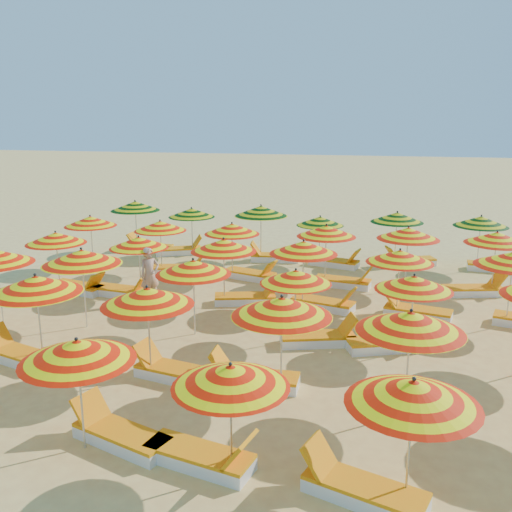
% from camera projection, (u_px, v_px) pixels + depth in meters
% --- Properties ---
extents(ground, '(120.00, 120.00, 0.00)m').
position_uv_depth(ground, '(252.00, 320.00, 14.75)').
color(ground, '#E9C767').
rests_on(ground, ground).
extents(umbrella_2, '(2.05, 2.05, 1.90)m').
position_uv_depth(umbrella_2, '(77.00, 351.00, 8.74)').
color(umbrella_2, silver).
rests_on(umbrella_2, ground).
extents(umbrella_3, '(2.17, 2.17, 1.81)m').
position_uv_depth(umbrella_3, '(231.00, 376.00, 8.07)').
color(umbrella_3, silver).
rests_on(umbrella_3, ground).
extents(umbrella_4, '(2.36, 2.36, 1.90)m').
position_uv_depth(umbrella_4, '(413.00, 393.00, 7.43)').
color(umbrella_4, silver).
rests_on(umbrella_4, ground).
extents(umbrella_7, '(1.93, 1.93, 2.02)m').
position_uv_depth(umbrella_7, '(36.00, 284.00, 11.76)').
color(umbrella_7, silver).
rests_on(umbrella_7, ground).
extents(umbrella_8, '(2.06, 2.06, 1.96)m').
position_uv_depth(umbrella_8, '(147.00, 297.00, 11.17)').
color(umbrella_8, silver).
rests_on(umbrella_8, ground).
extents(umbrella_9, '(1.99, 1.99, 2.00)m').
position_uv_depth(umbrella_9, '(282.00, 307.00, 10.45)').
color(umbrella_9, silver).
rests_on(umbrella_9, ground).
extents(umbrella_10, '(2.22, 2.22, 2.00)m').
position_uv_depth(umbrella_10, '(411.00, 322.00, 9.72)').
color(umbrella_10, silver).
rests_on(umbrella_10, ground).
extents(umbrella_13, '(2.41, 2.41, 2.05)m').
position_uv_depth(umbrella_13, '(82.00, 257.00, 13.87)').
color(umbrella_13, silver).
rests_on(umbrella_13, ground).
extents(umbrella_14, '(1.85, 1.85, 1.91)m').
position_uv_depth(umbrella_14, '(193.00, 267.00, 13.43)').
color(umbrella_14, silver).
rests_on(umbrella_14, ground).
extents(umbrella_15, '(2.07, 2.07, 1.77)m').
position_uv_depth(umbrella_15, '(296.00, 277.00, 13.09)').
color(umbrella_15, silver).
rests_on(umbrella_15, ground).
extents(umbrella_16, '(2.10, 2.10, 1.81)m').
position_uv_depth(umbrella_16, '(414.00, 283.00, 12.49)').
color(umbrella_16, silver).
rests_on(umbrella_16, ground).
extents(umbrella_18, '(1.98, 1.98, 1.87)m').
position_uv_depth(umbrella_18, '(56.00, 238.00, 16.76)').
color(umbrella_18, silver).
rests_on(umbrella_18, ground).
extents(umbrella_19, '(1.75, 1.75, 1.81)m').
position_uv_depth(umbrella_19, '(139.00, 243.00, 16.42)').
color(umbrella_19, silver).
rests_on(umbrella_19, ground).
extents(umbrella_20, '(1.92, 1.92, 1.93)m').
position_uv_depth(umbrella_20, '(224.00, 245.00, 15.58)').
color(umbrella_20, silver).
rests_on(umbrella_20, ground).
extents(umbrella_21, '(2.26, 2.26, 1.95)m').
position_uv_depth(umbrella_21, '(304.00, 248.00, 15.25)').
color(umbrella_21, silver).
rests_on(umbrella_21, ground).
extents(umbrella_22, '(2.01, 2.01, 1.85)m').
position_uv_depth(umbrella_22, '(400.00, 256.00, 14.69)').
color(umbrella_22, silver).
rests_on(umbrella_22, ground).
extents(umbrella_24, '(1.97, 1.97, 1.87)m').
position_uv_depth(umbrella_24, '(90.00, 221.00, 19.33)').
color(umbrella_24, silver).
rests_on(umbrella_24, ground).
extents(umbrella_25, '(2.26, 2.26, 1.83)m').
position_uv_depth(umbrella_25, '(160.00, 226.00, 18.73)').
color(umbrella_25, silver).
rests_on(umbrella_25, ground).
extents(umbrella_26, '(1.85, 1.85, 1.87)m').
position_uv_depth(umbrella_26, '(232.00, 229.00, 18.06)').
color(umbrella_26, silver).
rests_on(umbrella_26, ground).
extents(umbrella_27, '(2.31, 2.31, 1.94)m').
position_uv_depth(umbrella_27, '(326.00, 231.00, 17.44)').
color(umbrella_27, silver).
rests_on(umbrella_27, ground).
extents(umbrella_28, '(2.34, 2.34, 1.97)m').
position_uv_depth(umbrella_28, '(408.00, 233.00, 16.96)').
color(umbrella_28, silver).
rests_on(umbrella_28, ground).
extents(umbrella_29, '(2.35, 2.35, 1.94)m').
position_uv_depth(umbrella_29, '(497.00, 238.00, 16.48)').
color(umbrella_29, silver).
rests_on(umbrella_29, ground).
extents(umbrella_30, '(2.08, 2.08, 2.00)m').
position_uv_depth(umbrella_30, '(135.00, 206.00, 21.80)').
color(umbrella_30, silver).
rests_on(umbrella_30, ground).
extents(umbrella_31, '(1.89, 1.89, 1.83)m').
position_uv_depth(umbrella_31, '(192.00, 213.00, 21.18)').
color(umbrella_31, silver).
rests_on(umbrella_31, ground).
extents(umbrella_32, '(2.34, 2.34, 2.04)m').
position_uv_depth(umbrella_32, '(261.00, 211.00, 20.45)').
color(umbrella_32, silver).
rests_on(umbrella_32, ground).
extents(umbrella_33, '(1.66, 1.66, 1.76)m').
position_uv_depth(umbrella_33, '(320.00, 221.00, 19.90)').
color(umbrella_33, silver).
rests_on(umbrella_33, ground).
extents(umbrella_34, '(2.13, 2.13, 1.93)m').
position_uv_depth(umbrella_34, '(397.00, 217.00, 19.75)').
color(umbrella_34, silver).
rests_on(umbrella_34, ground).
extents(umbrella_35, '(2.32, 2.32, 1.91)m').
position_uv_depth(umbrella_35, '(481.00, 221.00, 19.10)').
color(umbrella_35, silver).
rests_on(umbrella_35, ground).
extents(lounger_1, '(1.83, 1.12, 0.69)m').
position_uv_depth(lounger_1, '(120.00, 435.00, 9.23)').
color(lounger_1, white).
rests_on(lounger_1, ground).
extents(lounger_2, '(1.82, 0.96, 0.69)m').
position_uv_depth(lounger_2, '(202.00, 457.00, 8.64)').
color(lounger_2, white).
rests_on(lounger_2, ground).
extents(lounger_3, '(1.83, 1.10, 0.69)m').
position_uv_depth(lounger_3, '(361.00, 490.00, 7.89)').
color(lounger_3, white).
rests_on(lounger_3, ground).
extents(lounger_4, '(1.83, 1.06, 0.69)m').
position_uv_depth(lounger_4, '(18.00, 355.00, 12.28)').
color(lounger_4, white).
rests_on(lounger_4, ground).
extents(lounger_5, '(1.81, 0.92, 0.69)m').
position_uv_depth(lounger_5, '(175.00, 372.00, 11.48)').
color(lounger_5, white).
rests_on(lounger_5, ground).
extents(lounger_6, '(1.74, 0.60, 0.69)m').
position_uv_depth(lounger_6, '(253.00, 379.00, 11.18)').
color(lounger_6, white).
rests_on(lounger_6, ground).
extents(lounger_8, '(1.83, 1.07, 0.69)m').
position_uv_depth(lounger_8, '(319.00, 338.00, 13.20)').
color(lounger_8, white).
rests_on(lounger_8, ground).
extents(lounger_9, '(1.83, 1.16, 0.69)m').
position_uv_depth(lounger_9, '(387.00, 343.00, 12.89)').
color(lounger_9, white).
rests_on(lounger_9, ground).
extents(lounger_10, '(1.82, 0.98, 0.69)m').
position_uv_depth(lounger_10, '(79.00, 287.00, 17.02)').
color(lounger_10, white).
rests_on(lounger_10, ground).
extents(lounger_11, '(1.79, 0.77, 0.69)m').
position_uv_depth(lounger_11, '(122.00, 291.00, 16.68)').
color(lounger_11, white).
rests_on(lounger_11, ground).
extents(lounger_12, '(1.82, 1.02, 0.69)m').
position_uv_depth(lounger_12, '(247.00, 298.00, 16.03)').
color(lounger_12, white).
rests_on(lounger_12, ground).
extents(lounger_13, '(1.82, 1.03, 0.69)m').
position_uv_depth(lounger_13, '(324.00, 304.00, 15.58)').
color(lounger_13, white).
rests_on(lounger_13, ground).
extents(lounger_14, '(1.82, 0.95, 0.69)m').
position_uv_depth(lounger_14, '(416.00, 312.00, 14.96)').
color(lounger_14, white).
rests_on(lounger_14, ground).
extents(lounger_16, '(1.82, 1.00, 0.69)m').
position_uv_depth(lounger_16, '(180.00, 269.00, 19.04)').
color(lounger_16, white).
rests_on(lounger_16, ground).
extents(lounger_17, '(1.83, 1.08, 0.69)m').
position_uv_depth(lounger_17, '(251.00, 275.00, 18.39)').
color(lounger_17, white).
rests_on(lounger_17, ground).
extents(lounger_18, '(1.80, 0.84, 0.69)m').
position_uv_depth(lounger_18, '(344.00, 282.00, 17.58)').
color(lounger_18, white).
rests_on(lounger_18, ground).
extents(lounger_19, '(1.82, 1.01, 0.69)m').
position_uv_depth(lounger_19, '(474.00, 290.00, 16.79)').
color(lounger_19, white).
rests_on(lounger_19, ground).
extents(lounger_20, '(1.74, 0.61, 0.69)m').
position_uv_depth(lounger_20, '(149.00, 247.00, 22.10)').
color(lounger_20, white).
rests_on(lounger_20, ground).
extents(lounger_21, '(1.82, 1.23, 0.69)m').
position_uv_depth(lounger_21, '(180.00, 250.00, 21.63)').
color(lounger_21, white).
rests_on(lounger_21, ground).
extents(lounger_22, '(1.79, 0.78, 0.69)m').
position_uv_depth(lounger_22, '(274.00, 257.00, 20.62)').
color(lounger_22, white).
rests_on(lounger_22, ground).
extents(lounger_23, '(1.82, 1.02, 0.69)m').
position_uv_depth(lounger_23, '(335.00, 262.00, 19.90)').
color(lounger_23, white).
rests_on(lounger_23, ground).
extents(lounger_24, '(1.83, 1.16, 0.69)m').
position_uv_depth(lounger_24, '(409.00, 261.00, 20.05)').
color(lounger_24, white).
rests_on(lounger_24, ground).
extents(lounger_25, '(1.77, 0.70, 0.69)m').
position_uv_depth(lounger_25, '(495.00, 267.00, 19.34)').
color(lounger_25, white).
rests_on(lounger_25, ground).
extents(beachgoer_a, '(0.67, 0.68, 1.58)m').
position_uv_depth(beachgoer_a, '(150.00, 275.00, 16.00)').
color(beachgoer_a, tan).
rests_on(beachgoer_a, ground).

